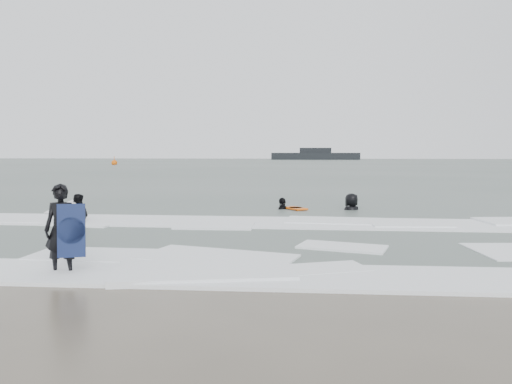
# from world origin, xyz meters

# --- Properties ---
(ground) EXTENTS (320.00, 320.00, 0.00)m
(ground) POSITION_xyz_m (0.00, 0.00, 0.00)
(ground) COLOR brown
(ground) RESTS_ON ground
(sea) EXTENTS (320.00, 320.00, 0.00)m
(sea) POSITION_xyz_m (0.00, 80.00, 0.06)
(sea) COLOR #47544C
(sea) RESTS_ON ground
(surfer_centre) EXTENTS (0.65, 0.45, 1.70)m
(surfer_centre) POSITION_xyz_m (-3.03, -0.69, 0.00)
(surfer_centre) COLOR black
(surfer_centre) RESTS_ON ground
(surfer_wading) EXTENTS (0.76, 0.61, 1.50)m
(surfer_wading) POSITION_xyz_m (-5.67, 5.53, 0.00)
(surfer_wading) COLOR black
(surfer_wading) RESTS_ON ground
(surfer_right_near) EXTENTS (0.91, 1.01, 1.65)m
(surfer_right_near) POSITION_xyz_m (0.56, 9.89, 0.00)
(surfer_right_near) COLOR black
(surfer_right_near) RESTS_ON ground
(surfer_right_far) EXTENTS (1.07, 0.97, 1.84)m
(surfer_right_far) POSITION_xyz_m (3.20, 9.89, 0.00)
(surfer_right_far) COLOR black
(surfer_right_far) RESTS_ON ground
(surf_foam) EXTENTS (30.03, 9.06, 0.09)m
(surf_foam) POSITION_xyz_m (0.00, 3.70, 0.04)
(surf_foam) COLOR white
(surf_foam) RESTS_ON ground
(bodyboards) EXTENTS (8.11, 11.27, 1.25)m
(bodyboards) POSITION_xyz_m (-2.58, 4.79, 0.50)
(bodyboards) COLOR #0D183E
(bodyboards) RESTS_ON ground
(buoy) EXTENTS (1.00, 1.00, 1.65)m
(buoy) POSITION_xyz_m (-31.87, 75.07, 0.42)
(buoy) COLOR #D85509
(buoy) RESTS_ON ground
(vessel_horizon) EXTENTS (25.77, 4.60, 3.50)m
(vessel_horizon) POSITION_xyz_m (4.32, 139.20, 1.31)
(vessel_horizon) COLOR black
(vessel_horizon) RESTS_ON ground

